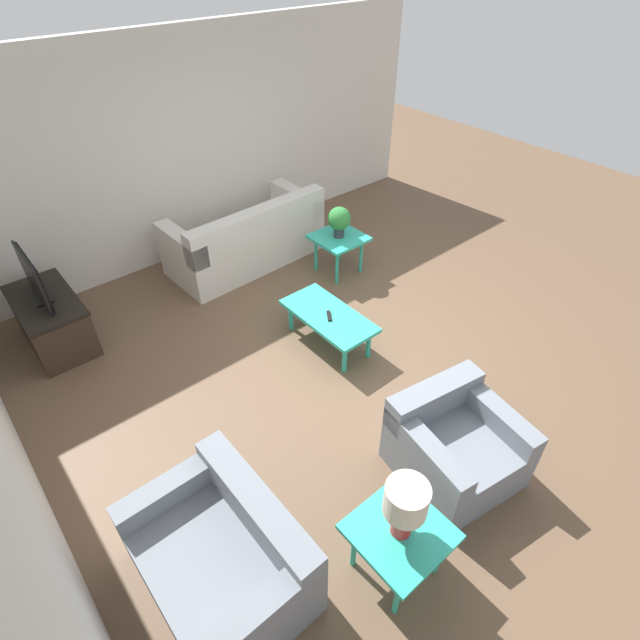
{
  "coord_description": "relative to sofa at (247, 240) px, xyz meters",
  "views": [
    {
      "loc": [
        -2.69,
        2.74,
        3.58
      ],
      "look_at": [
        0.18,
        0.34,
        0.55
      ],
      "focal_mm": 28.0,
      "sensor_mm": 36.0,
      "label": 1
    }
  ],
  "objects": [
    {
      "name": "coffee_table",
      "position": [
        -1.9,
        0.25,
        0.01
      ],
      "size": [
        1.05,
        0.51,
        0.38
      ],
      "color": "#2DB79E",
      "rests_on": "ground_plane"
    },
    {
      "name": "potted_plant",
      "position": [
        -0.92,
        -0.76,
        0.4
      ],
      "size": [
        0.28,
        0.28,
        0.39
      ],
      "color": "#333338",
      "rests_on": "side_table_plant"
    },
    {
      "name": "wall_right",
      "position": [
        0.81,
        0.18,
        1.02
      ],
      "size": [
        0.12,
        7.2,
        2.7
      ],
      "color": "silver",
      "rests_on": "ground_plane"
    },
    {
      "name": "ground_plane",
      "position": [
        -2.25,
        0.18,
        -0.33
      ],
      "size": [
        14.0,
        14.0,
        0.0
      ],
      "primitive_type": "plane",
      "color": "brown"
    },
    {
      "name": "remote_control",
      "position": [
        -1.93,
        0.27,
        0.06
      ],
      "size": [
        0.15,
        0.12,
        0.02
      ],
      "color": "black",
      "rests_on": "coffee_table"
    },
    {
      "name": "side_table_lamp",
      "position": [
        -4.01,
        1.47,
        0.11
      ],
      "size": [
        0.59,
        0.59,
        0.5
      ],
      "color": "#2DB79E",
      "rests_on": "ground_plane"
    },
    {
      "name": "television",
      "position": [
        -0.02,
        2.47,
        0.49
      ],
      "size": [
        0.73,
        0.16,
        0.52
      ],
      "color": "black",
      "rests_on": "tv_stand_chest"
    },
    {
      "name": "table_lamp",
      "position": [
        -4.01,
        1.47,
        0.49
      ],
      "size": [
        0.28,
        0.28,
        0.47
      ],
      "color": "red",
      "rests_on": "side_table_lamp"
    },
    {
      "name": "armchair",
      "position": [
        -3.73,
        0.51,
        -0.04
      ],
      "size": [
        0.99,
        0.99,
        0.71
      ],
      "rotation": [
        0.0,
        0.0,
        -1.74
      ],
      "color": "slate",
      "rests_on": "ground_plane"
    },
    {
      "name": "loveseat",
      "position": [
        -3.32,
        2.39,
        -0.04
      ],
      "size": [
        1.2,
        0.86,
        0.71
      ],
      "rotation": [
        0.0,
        0.0,
        3.14
      ],
      "color": "slate",
      "rests_on": "ground_plane"
    },
    {
      "name": "side_table_plant",
      "position": [
        -0.92,
        -0.76,
        0.11
      ],
      "size": [
        0.59,
        0.59,
        0.5
      ],
      "color": "#2DB79E",
      "rests_on": "ground_plane"
    },
    {
      "name": "tv_stand_chest",
      "position": [
        -0.02,
        2.46,
        -0.03
      ],
      "size": [
        1.05,
        0.57,
        0.56
      ],
      "color": "#38281E",
      "rests_on": "ground_plane"
    },
    {
      "name": "sofa",
      "position": [
        0.0,
        0.0,
        0.0
      ],
      "size": [
        0.98,
        2.01,
        0.87
      ],
      "rotation": [
        0.0,
        0.0,
        1.61
      ],
      "color": "silver",
      "rests_on": "ground_plane"
    }
  ]
}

